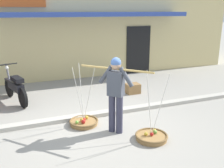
# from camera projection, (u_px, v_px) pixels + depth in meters

# --- Properties ---
(ground_plane) EXTENTS (90.00, 90.00, 0.00)m
(ground_plane) POSITION_uv_depth(u_px,v_px,m) (100.00, 128.00, 5.93)
(ground_plane) COLOR #9E998C
(sidewalk_curb) EXTENTS (20.00, 0.24, 0.10)m
(sidewalk_curb) POSITION_uv_depth(u_px,v_px,m) (91.00, 115.00, 6.54)
(sidewalk_curb) COLOR #BAB4A5
(sidewalk_curb) RESTS_ON ground
(fruit_vendor) EXTENTS (1.16, 1.27, 1.70)m
(fruit_vendor) POSITION_uv_depth(u_px,v_px,m) (116.00, 90.00, 5.48)
(fruit_vendor) COLOR #38384C
(fruit_vendor) RESTS_ON ground
(fruit_basket_left_side) EXTENTS (0.69, 0.69, 1.45)m
(fruit_basket_left_side) POSITION_uv_depth(u_px,v_px,m) (151.00, 136.00, 5.39)
(fruit_basket_left_side) COLOR #9E7542
(fruit_basket_left_side) RESTS_ON ground
(fruit_basket_right_side) EXTENTS (0.69, 0.69, 1.45)m
(fruit_basket_right_side) POSITION_uv_depth(u_px,v_px,m) (84.00, 122.00, 6.08)
(fruit_basket_right_side) COLOR #9E7542
(fruit_basket_right_side) RESTS_ON ground
(motorcycle_second_in_row) EXTENTS (0.69, 1.77, 1.09)m
(motorcycle_second_in_row) POSITION_uv_depth(u_px,v_px,m) (15.00, 87.00, 7.50)
(motorcycle_second_in_row) COLOR black
(motorcycle_second_in_row) RESTS_ON ground
(storefront_building) EXTENTS (13.00, 6.00, 4.20)m
(storefront_building) POSITION_uv_depth(u_px,v_px,m) (78.00, 22.00, 12.20)
(storefront_building) COLOR #DBC684
(storefront_building) RESTS_ON ground
(wooden_crate) EXTENTS (0.44, 0.36, 0.32)m
(wooden_crate) POSITION_uv_depth(u_px,v_px,m) (133.00, 88.00, 8.40)
(wooden_crate) COLOR olive
(wooden_crate) RESTS_ON ground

